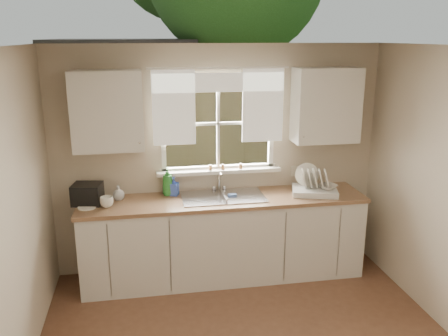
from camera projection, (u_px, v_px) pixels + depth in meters
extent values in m
cube|color=beige|center=(219.00, 217.00, 5.42)|extent=(3.60, 0.02, 1.15)
cube|color=beige|center=(218.00, 60.00, 4.95)|extent=(3.60, 0.02, 0.35)
cube|color=beige|center=(105.00, 128.00, 4.93)|extent=(1.20, 0.02, 1.00)
cube|color=beige|center=(323.00, 121.00, 5.34)|extent=(1.20, 0.02, 1.00)
cube|color=silver|center=(269.00, 48.00, 3.01)|extent=(3.60, 4.00, 0.02)
cube|color=white|center=(218.00, 168.00, 5.29)|extent=(1.30, 0.06, 0.05)
cube|color=white|center=(218.00, 77.00, 5.02)|extent=(1.30, 0.06, 0.05)
cube|color=white|center=(163.00, 125.00, 5.05)|extent=(0.05, 0.06, 1.05)
cube|color=white|center=(271.00, 122.00, 5.25)|extent=(0.05, 0.06, 1.05)
cube|color=white|center=(218.00, 124.00, 5.15)|extent=(0.03, 0.04, 1.00)
cube|color=white|center=(218.00, 124.00, 5.15)|extent=(1.20, 0.04, 0.03)
cube|color=white|center=(219.00, 171.00, 5.24)|extent=(1.38, 0.14, 0.04)
cylinder|color=white|center=(219.00, 68.00, 4.92)|extent=(1.50, 0.02, 0.02)
cube|color=white|center=(174.00, 107.00, 4.95)|extent=(0.45, 0.02, 0.80)
cube|color=white|center=(263.00, 105.00, 5.11)|extent=(0.45, 0.02, 0.80)
cube|color=white|center=(219.00, 82.00, 4.97)|extent=(1.40, 0.02, 0.20)
cube|color=silver|center=(224.00, 239.00, 5.16)|extent=(3.00, 0.62, 0.87)
cube|color=#8C6646|center=(224.00, 200.00, 5.04)|extent=(3.04, 0.65, 0.04)
cube|color=silver|center=(108.00, 111.00, 4.72)|extent=(0.70, 0.33, 0.80)
cube|color=silver|center=(326.00, 105.00, 5.11)|extent=(0.70, 0.33, 0.80)
cube|color=beige|center=(294.00, 171.00, 5.42)|extent=(0.08, 0.01, 0.12)
cylinder|color=brown|center=(210.00, 168.00, 5.19)|extent=(0.04, 0.04, 0.06)
cylinder|color=brown|center=(241.00, 166.00, 5.24)|extent=(0.04, 0.04, 0.06)
cylinder|color=brown|center=(223.00, 167.00, 5.21)|extent=(0.04, 0.04, 0.06)
cube|color=#335421|center=(181.00, 159.00, 10.32)|extent=(20.00, 10.00, 0.02)
cube|color=olive|center=(190.00, 136.00, 8.18)|extent=(8.00, 0.10, 1.80)
cube|color=maroon|center=(124.00, 100.00, 11.24)|extent=(3.00, 3.00, 2.20)
cube|color=black|center=(121.00, 46.00, 10.91)|extent=(3.20, 3.20, 0.30)
cylinder|color=#423021|center=(235.00, 79.00, 11.07)|extent=(0.36, 0.36, 3.20)
cube|color=#B7B7BC|center=(223.00, 204.00, 5.08)|extent=(0.84, 0.46, 0.18)
cube|color=#B7B7BC|center=(223.00, 197.00, 5.06)|extent=(0.88, 0.50, 0.01)
cube|color=#B7B7BC|center=(223.00, 199.00, 5.06)|extent=(0.02, 0.41, 0.14)
cylinder|color=silver|center=(219.00, 181.00, 5.27)|extent=(0.03, 0.03, 0.22)
cylinder|color=silver|center=(220.00, 173.00, 5.16)|extent=(0.02, 0.18, 0.02)
sphere|color=silver|center=(214.00, 188.00, 5.28)|extent=(0.05, 0.05, 0.05)
sphere|color=silver|center=(224.00, 187.00, 5.30)|extent=(0.05, 0.05, 0.05)
cube|color=silver|center=(315.00, 191.00, 5.16)|extent=(0.55, 0.47, 0.06)
cylinder|color=white|center=(307.00, 175.00, 5.23)|extent=(0.27, 0.14, 0.25)
cylinder|color=white|center=(304.00, 178.00, 5.14)|extent=(0.13, 0.23, 0.22)
cylinder|color=white|center=(310.00, 178.00, 5.13)|extent=(0.13, 0.23, 0.22)
cylinder|color=white|center=(315.00, 178.00, 5.13)|extent=(0.13, 0.23, 0.22)
cylinder|color=white|center=(321.00, 179.00, 5.12)|extent=(0.13, 0.23, 0.22)
cylinder|color=white|center=(326.00, 179.00, 5.11)|extent=(0.13, 0.23, 0.22)
imported|color=silver|center=(328.00, 187.00, 5.13)|extent=(0.25, 0.25, 0.05)
imported|color=#287B2D|center=(168.00, 181.00, 5.09)|extent=(0.13, 0.13, 0.31)
imported|color=blue|center=(174.00, 186.00, 5.10)|extent=(0.12, 0.12, 0.20)
imported|color=beige|center=(118.00, 193.00, 4.95)|extent=(0.15, 0.15, 0.16)
cylinder|color=white|center=(87.00, 207.00, 4.74)|extent=(0.18, 0.18, 0.01)
imported|color=white|center=(107.00, 202.00, 4.75)|extent=(0.16, 0.16, 0.11)
cube|color=black|center=(87.00, 194.00, 4.84)|extent=(0.33, 0.30, 0.21)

